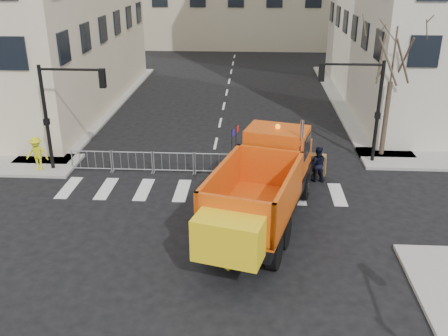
# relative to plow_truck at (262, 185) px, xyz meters

# --- Properties ---
(ground) EXTENTS (120.00, 120.00, 0.00)m
(ground) POSITION_rel_plow_truck_xyz_m (-2.56, -2.27, -1.86)
(ground) COLOR black
(ground) RESTS_ON ground
(sidewalk_back) EXTENTS (64.00, 5.00, 0.15)m
(sidewalk_back) POSITION_rel_plow_truck_xyz_m (-2.56, 6.23, -1.78)
(sidewalk_back) COLOR gray
(sidewalk_back) RESTS_ON ground
(traffic_light_left) EXTENTS (0.18, 0.18, 5.40)m
(traffic_light_left) POSITION_rel_plow_truck_xyz_m (-10.56, 5.23, 0.84)
(traffic_light_left) COLOR black
(traffic_light_left) RESTS_ON ground
(traffic_light_right) EXTENTS (0.18, 0.18, 5.40)m
(traffic_light_right) POSITION_rel_plow_truck_xyz_m (5.94, 7.23, 0.84)
(traffic_light_right) COLOR black
(traffic_light_right) RESTS_ON ground
(crowd_barriers) EXTENTS (12.60, 0.60, 1.10)m
(crowd_barriers) POSITION_rel_plow_truck_xyz_m (-3.31, 5.33, -1.31)
(crowd_barriers) COLOR #9EA0A5
(crowd_barriers) RESTS_ON ground
(street_tree) EXTENTS (3.00, 3.00, 7.50)m
(street_tree) POSITION_rel_plow_truck_xyz_m (6.64, 8.23, 1.89)
(street_tree) COLOR #382B21
(street_tree) RESTS_ON ground
(plow_truck) EXTENTS (5.60, 11.13, 4.18)m
(plow_truck) POSITION_rel_plow_truck_xyz_m (0.00, 0.00, 0.00)
(plow_truck) COLOR black
(plow_truck) RESTS_ON ground
(cop_a) EXTENTS (0.59, 0.39, 1.59)m
(cop_a) POSITION_rel_plow_truck_xyz_m (2.76, 4.73, -1.06)
(cop_a) COLOR black
(cop_a) RESTS_ON ground
(cop_b) EXTENTS (0.89, 0.72, 1.76)m
(cop_b) POSITION_rel_plow_truck_xyz_m (2.72, 4.73, -0.98)
(cop_b) COLOR black
(cop_b) RESTS_ON ground
(cop_c) EXTENTS (0.89, 1.17, 1.85)m
(cop_c) POSITION_rel_plow_truck_xyz_m (0.93, 4.73, -0.93)
(cop_c) COLOR black
(cop_c) RESTS_ON ground
(worker) EXTENTS (1.13, 0.65, 1.74)m
(worker) POSITION_rel_plow_truck_xyz_m (-11.17, 4.95, -0.84)
(worker) COLOR #C5CC18
(worker) RESTS_ON sidewalk_back
(newspaper_box) EXTENTS (0.55, 0.52, 1.10)m
(newspaper_box) POSITION_rel_plow_truck_xyz_m (0.83, 6.72, -1.16)
(newspaper_box) COLOR #9E120C
(newspaper_box) RESTS_ON sidewalk_back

